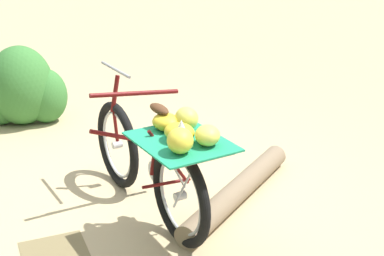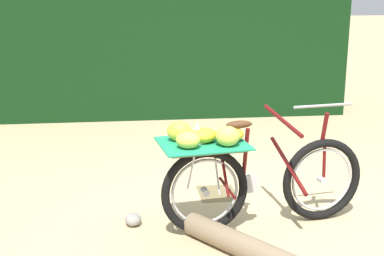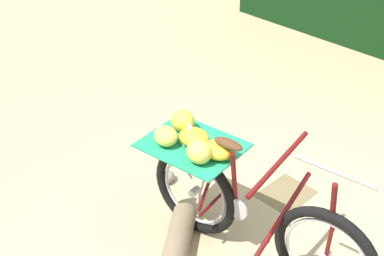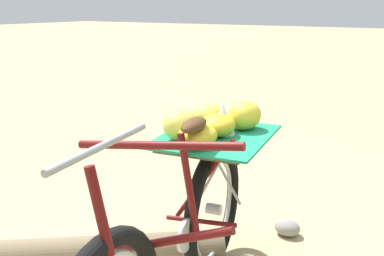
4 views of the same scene
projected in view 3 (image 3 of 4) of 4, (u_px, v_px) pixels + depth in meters
bicycle at (237, 197)px, 3.61m from camera, size 0.77×1.80×1.03m
path_stone at (166, 177)px, 4.54m from camera, size 0.17×0.14×0.10m
leaf_litter_patch at (286, 194)px, 4.43m from camera, size 0.44×0.36×0.01m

